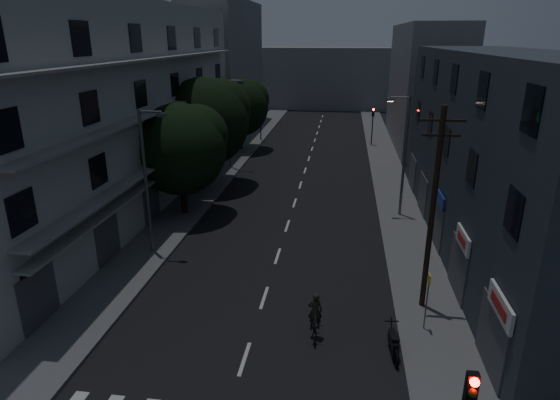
% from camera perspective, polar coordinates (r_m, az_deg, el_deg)
% --- Properties ---
extents(ground, '(160.00, 160.00, 0.00)m').
position_cam_1_polar(ground, '(39.51, 2.57, 2.06)').
color(ground, black).
rests_on(ground, ground).
extents(sidewalk_left, '(3.00, 90.00, 0.15)m').
position_cam_1_polar(sidewalk_left, '(40.82, -7.97, 2.57)').
color(sidewalk_left, '#565659').
rests_on(sidewalk_left, ground).
extents(sidewalk_right, '(3.00, 90.00, 0.15)m').
position_cam_1_polar(sidewalk_right, '(39.55, 13.46, 1.67)').
color(sidewalk_right, '#565659').
rests_on(sidewalk_right, ground).
extents(lane_markings, '(0.15, 60.50, 0.01)m').
position_cam_1_polar(lane_markings, '(45.49, 3.32, 4.37)').
color(lane_markings, beige).
rests_on(lane_markings, ground).
extents(building_left, '(7.00, 36.00, 14.00)m').
position_cam_1_polar(building_left, '(34.55, -18.98, 10.46)').
color(building_left, '#AFAFAA').
rests_on(building_left, ground).
extents(building_right, '(6.19, 28.00, 11.00)m').
position_cam_1_polar(building_right, '(28.62, 25.23, 4.95)').
color(building_right, '#2C323B').
rests_on(building_right, ground).
extents(building_far_left, '(6.00, 20.00, 16.00)m').
position_cam_1_polar(building_far_left, '(62.62, -6.65, 15.79)').
color(building_far_left, slate).
rests_on(building_far_left, ground).
extents(building_far_right, '(6.00, 20.00, 13.00)m').
position_cam_1_polar(building_far_right, '(55.50, 17.19, 13.10)').
color(building_far_right, slate).
rests_on(building_far_right, ground).
extents(building_far_end, '(24.00, 8.00, 10.00)m').
position_cam_1_polar(building_far_end, '(82.93, 5.66, 14.57)').
color(building_far_end, slate).
rests_on(building_far_end, ground).
extents(tree_near, '(6.10, 6.10, 7.52)m').
position_cam_1_polar(tree_near, '(31.85, -11.93, 6.49)').
color(tree_near, black).
rests_on(tree_near, sidewalk_left).
extents(tree_mid, '(7.02, 7.02, 8.64)m').
position_cam_1_polar(tree_mid, '(38.07, -9.01, 9.78)').
color(tree_mid, black).
rests_on(tree_mid, sidewalk_left).
extents(tree_far, '(6.06, 6.06, 7.49)m').
position_cam_1_polar(tree_far, '(50.68, -4.85, 11.46)').
color(tree_far, black).
rests_on(tree_far, sidewalk_left).
extents(traffic_signal_far_right, '(0.28, 0.37, 4.10)m').
position_cam_1_polar(traffic_signal_far_right, '(53.56, 11.25, 9.70)').
color(traffic_signal_far_right, black).
rests_on(traffic_signal_far_right, sidewalk_right).
extents(traffic_signal_far_left, '(0.28, 0.37, 4.10)m').
position_cam_1_polar(traffic_signal_far_left, '(55.23, -2.39, 10.32)').
color(traffic_signal_far_left, black).
rests_on(traffic_signal_far_left, sidewalk_left).
extents(street_lamp_left_near, '(1.51, 0.25, 8.00)m').
position_cam_1_polar(street_lamp_left_near, '(26.23, -15.86, 2.86)').
color(street_lamp_left_near, '#55595D').
rests_on(street_lamp_left_near, sidewalk_left).
extents(street_lamp_right, '(1.51, 0.25, 8.00)m').
position_cam_1_polar(street_lamp_right, '(31.92, 14.79, 5.82)').
color(street_lamp_right, slate).
rests_on(street_lamp_right, sidewalk_right).
extents(street_lamp_left_far, '(1.51, 0.25, 8.00)m').
position_cam_1_polar(street_lamp_left_far, '(43.12, -6.07, 9.72)').
color(street_lamp_left_far, '#505257').
rests_on(street_lamp_left_far, sidewalk_left).
extents(utility_pole, '(1.80, 0.24, 9.00)m').
position_cam_1_polar(utility_pole, '(20.75, 18.13, -0.89)').
color(utility_pole, black).
rests_on(utility_pole, sidewalk_right).
extents(bus_stop_sign, '(0.06, 0.35, 2.52)m').
position_cam_1_polar(bus_stop_sign, '(20.26, 17.58, -10.61)').
color(bus_stop_sign, '#595B60').
rests_on(bus_stop_sign, sidewalk_right).
extents(motorcycle, '(0.56, 1.94, 1.24)m').
position_cam_1_polar(motorcycle, '(19.37, 13.66, -16.65)').
color(motorcycle, black).
rests_on(motorcycle, ground).
extents(cyclist, '(0.69, 1.64, 2.03)m').
position_cam_1_polar(cyclist, '(19.74, 4.26, -14.64)').
color(cyclist, black).
rests_on(cyclist, ground).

